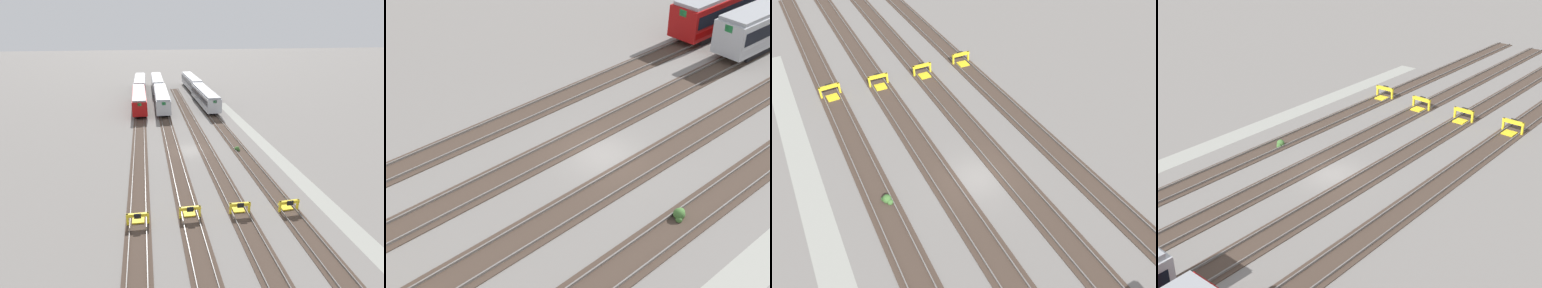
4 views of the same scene
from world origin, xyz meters
TOP-DOWN VIEW (x-y plane):
  - ground_plane at (0.00, 0.00)m, footprint 400.00×400.00m
  - service_walkway at (0.00, -11.25)m, footprint 54.00×2.00m
  - rail_track_nearest at (0.00, -7.03)m, footprint 90.00×2.23m
  - rail_track_near_inner at (0.00, -2.34)m, footprint 90.00×2.24m
  - rail_track_middle at (0.00, 2.34)m, footprint 90.00×2.24m
  - rail_track_far_inner at (0.00, 7.03)m, footprint 90.00×2.23m
  - bumper_stop_nearest_track at (-15.95, -7.02)m, footprint 1.38×2.01m
  - bumper_stop_near_inner_track at (-15.62, -2.35)m, footprint 1.36×2.01m
  - bumper_stop_middle_track at (-15.54, 2.34)m, footprint 1.34×2.00m
  - bumper_stop_far_inner_track at (-15.85, 7.03)m, footprint 1.36×2.00m
  - weed_clump at (-0.95, -6.64)m, footprint 0.92×0.70m

SIDE VIEW (x-z plane):
  - ground_plane at x=0.00m, z-range 0.00..0.00m
  - service_walkway at x=0.00m, z-range 0.00..0.01m
  - rail_track_nearest at x=0.00m, z-range -0.06..0.15m
  - rail_track_near_inner at x=0.00m, z-range -0.06..0.15m
  - rail_track_middle at x=0.00m, z-range -0.06..0.15m
  - rail_track_far_inner at x=0.00m, z-range -0.06..0.15m
  - weed_clump at x=-0.95m, z-range -0.08..0.56m
  - bumper_stop_nearest_track at x=-15.95m, z-range -0.10..1.12m
  - bumper_stop_near_inner_track at x=-15.62m, z-range -0.10..1.12m
  - bumper_stop_middle_track at x=-15.54m, z-range -0.10..1.12m
  - bumper_stop_far_inner_track at x=-15.85m, z-range -0.10..1.12m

